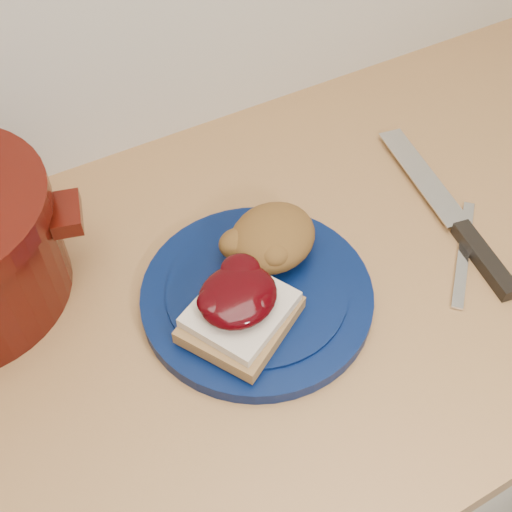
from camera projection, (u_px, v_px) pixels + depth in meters
base_cabinet at (241, 467)px, 1.07m from camera, size 4.00×0.60×0.86m
plate at (257, 295)px, 0.71m from camera, size 0.34×0.34×0.02m
sandwich at (239, 308)px, 0.65m from camera, size 0.14×0.14×0.05m
stuffing_mound at (273, 237)px, 0.71m from camera, size 0.13×0.13×0.05m
chef_knife at (466, 235)px, 0.77m from camera, size 0.08×0.30×0.02m
butter_knife at (463, 252)px, 0.76m from camera, size 0.13×0.13×0.00m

